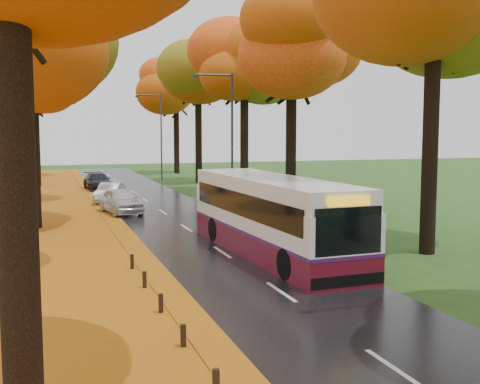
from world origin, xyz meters
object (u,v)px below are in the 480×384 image
streetlamp_far (159,130)px  bus (272,214)px  car_white (121,201)px  car_silver (110,193)px  streetlamp_mid (228,130)px  car_dark (98,181)px

streetlamp_far → bus: size_ratio=0.71×
car_white → car_silver: 5.50m
streetlamp_mid → car_white: 7.44m
streetlamp_far → car_white: size_ratio=1.92×
streetlamp_mid → car_silver: 9.42m
streetlamp_mid → car_dark: (-6.30, 14.57, -4.02)m
car_white → car_dark: car_white is taller
streetlamp_far → car_silver: (-6.30, -16.27, -4.05)m
car_white → car_silver: bearing=79.4°
car_dark → bus: bearing=-86.1°
streetlamp_mid → bus: (-2.27, -12.95, -3.14)m
bus → car_dark: (-4.03, 27.52, -0.88)m
streetlamp_mid → bus: size_ratio=0.71×
streetlamp_mid → bus: bearing=-100.0°
streetlamp_far → car_dark: 10.54m
streetlamp_far → car_white: bearing=-106.1°
car_white → car_silver: size_ratio=1.09×
streetlamp_mid → car_dark: streetlamp_mid is taller
car_dark → streetlamp_far: bearing=45.3°
bus → streetlamp_mid: bearing=77.3°
car_white → streetlamp_mid: bearing=-12.7°
streetlamp_mid → car_silver: (-6.30, 5.73, -4.05)m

